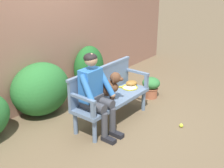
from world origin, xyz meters
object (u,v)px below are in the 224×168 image
garden_bench (112,101)px  tennis_ball (181,125)px  person_seated (95,91)px  potted_plant (151,86)px  dog_on_bench (108,86)px  baseball_glove (131,83)px  tennis_racket (128,87)px

garden_bench → tennis_ball: size_ratio=23.22×
garden_bench → person_seated: bearing=-178.0°
person_seated → garden_bench: bearing=2.0°
tennis_ball → potted_plant: bearing=54.8°
person_seated → dog_on_bench: 0.34m
garden_bench → tennis_ball: (0.54, -1.05, -0.35)m
dog_on_bench → potted_plant: size_ratio=1.18×
baseball_glove → potted_plant: 0.66m
tennis_racket → garden_bench: bearing=-176.3°
dog_on_bench → tennis_racket: 0.68m
person_seated → tennis_ball: size_ratio=19.90×
tennis_ball → potted_plant: potted_plant is taller
baseball_glove → dog_on_bench: bearing=-142.0°
person_seated → dog_on_bench: person_seated is taller
tennis_racket → baseball_glove: baseball_glove is taller
dog_on_bench → person_seated: bearing=-179.1°
person_seated → tennis_racket: (0.97, 0.05, -0.26)m
baseball_glove → potted_plant: (0.61, -0.06, -0.25)m
garden_bench → tennis_racket: size_ratio=2.77×
dog_on_bench → potted_plant: dog_on_bench is taller
person_seated → potted_plant: 1.79m
tennis_racket → tennis_ball: size_ratio=8.38×
person_seated → baseball_glove: size_ratio=5.97×
garden_bench → baseball_glove: bearing=5.1°
baseball_glove → person_seated: bearing=-143.2°
tennis_racket → tennis_ball: 1.16m
tennis_racket → tennis_ball: (0.02, -1.08, -0.42)m
garden_bench → tennis_ball: garden_bench is taller
tennis_racket → baseball_glove: 0.15m
garden_bench → dog_on_bench: size_ratio=3.07×
baseball_glove → potted_plant: size_ratio=0.52×
baseball_glove → tennis_ball: size_ratio=3.33×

